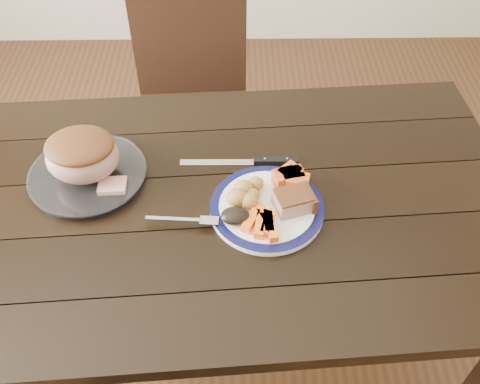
{
  "coord_description": "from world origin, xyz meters",
  "views": [
    {
      "loc": [
        0.07,
        -0.91,
        1.76
      ],
      "look_at": [
        0.08,
        -0.02,
        0.8
      ],
      "focal_mm": 40.0,
      "sensor_mm": 36.0,
      "label": 1
    }
  ],
  "objects_px": {
    "pork_slice": "(293,201)",
    "fork": "(188,220)",
    "roast_joint": "(83,157)",
    "carving_knife": "(261,161)",
    "dining_table": "(210,223)",
    "chair_far": "(193,95)",
    "serving_platter": "(88,176)",
    "dinner_plate": "(267,208)"
  },
  "relations": [
    {
      "from": "dining_table",
      "to": "roast_joint",
      "type": "xyz_separation_m",
      "value": [
        -0.32,
        0.08,
        0.17
      ]
    },
    {
      "from": "dining_table",
      "to": "roast_joint",
      "type": "distance_m",
      "value": 0.37
    },
    {
      "from": "dining_table",
      "to": "fork",
      "type": "bearing_deg",
      "value": -119.83
    },
    {
      "from": "dining_table",
      "to": "carving_knife",
      "type": "relative_size",
      "value": 5.17
    },
    {
      "from": "chair_far",
      "to": "pork_slice",
      "type": "bearing_deg",
      "value": 108.39
    },
    {
      "from": "dinner_plate",
      "to": "roast_joint",
      "type": "bearing_deg",
      "value": 165.57
    },
    {
      "from": "serving_platter",
      "to": "fork",
      "type": "relative_size",
      "value": 1.68
    },
    {
      "from": "chair_far",
      "to": "roast_joint",
      "type": "bearing_deg",
      "value": 68.11
    },
    {
      "from": "pork_slice",
      "to": "fork",
      "type": "xyz_separation_m",
      "value": [
        -0.26,
        -0.04,
        -0.02
      ]
    },
    {
      "from": "pork_slice",
      "to": "fork",
      "type": "relative_size",
      "value": 0.5
    },
    {
      "from": "fork",
      "to": "carving_knife",
      "type": "distance_m",
      "value": 0.29
    },
    {
      "from": "serving_platter",
      "to": "dinner_plate",
      "type": "bearing_deg",
      "value": -14.43
    },
    {
      "from": "serving_platter",
      "to": "fork",
      "type": "height_order",
      "value": "fork"
    },
    {
      "from": "dining_table",
      "to": "chair_far",
      "type": "distance_m",
      "value": 0.76
    },
    {
      "from": "carving_knife",
      "to": "dining_table",
      "type": "bearing_deg",
      "value": -135.57
    },
    {
      "from": "pork_slice",
      "to": "roast_joint",
      "type": "xyz_separation_m",
      "value": [
        -0.53,
        0.13,
        0.04
      ]
    },
    {
      "from": "chair_far",
      "to": "fork",
      "type": "height_order",
      "value": "chair_far"
    },
    {
      "from": "serving_platter",
      "to": "pork_slice",
      "type": "height_order",
      "value": "pork_slice"
    },
    {
      "from": "dining_table",
      "to": "dinner_plate",
      "type": "xyz_separation_m",
      "value": [
        0.15,
        -0.04,
        0.1
      ]
    },
    {
      "from": "dining_table",
      "to": "dinner_plate",
      "type": "height_order",
      "value": "dinner_plate"
    },
    {
      "from": "fork",
      "to": "carving_knife",
      "type": "relative_size",
      "value": 0.56
    },
    {
      "from": "dining_table",
      "to": "carving_knife",
      "type": "height_order",
      "value": "carving_knife"
    },
    {
      "from": "chair_far",
      "to": "serving_platter",
      "type": "xyz_separation_m",
      "value": [
        -0.23,
        -0.66,
        0.23
      ]
    },
    {
      "from": "dinner_plate",
      "to": "pork_slice",
      "type": "bearing_deg",
      "value": -4.76
    },
    {
      "from": "pork_slice",
      "to": "dining_table",
      "type": "bearing_deg",
      "value": 168.56
    },
    {
      "from": "chair_far",
      "to": "fork",
      "type": "distance_m",
      "value": 0.86
    },
    {
      "from": "dining_table",
      "to": "serving_platter",
      "type": "height_order",
      "value": "serving_platter"
    },
    {
      "from": "pork_slice",
      "to": "roast_joint",
      "type": "distance_m",
      "value": 0.54
    },
    {
      "from": "dining_table",
      "to": "serving_platter",
      "type": "relative_size",
      "value": 5.52
    },
    {
      "from": "chair_far",
      "to": "carving_knife",
      "type": "height_order",
      "value": "chair_far"
    },
    {
      "from": "serving_platter",
      "to": "chair_far",
      "type": "bearing_deg",
      "value": 70.79
    },
    {
      "from": "dining_table",
      "to": "fork",
      "type": "relative_size",
      "value": 9.28
    },
    {
      "from": "pork_slice",
      "to": "roast_joint",
      "type": "bearing_deg",
      "value": 166.69
    },
    {
      "from": "roast_joint",
      "to": "carving_knife",
      "type": "bearing_deg",
      "value": 6.42
    },
    {
      "from": "fork",
      "to": "roast_joint",
      "type": "height_order",
      "value": "roast_joint"
    },
    {
      "from": "roast_joint",
      "to": "carving_knife",
      "type": "distance_m",
      "value": 0.47
    },
    {
      "from": "serving_platter",
      "to": "roast_joint",
      "type": "height_order",
      "value": "roast_joint"
    },
    {
      "from": "serving_platter",
      "to": "fork",
      "type": "xyz_separation_m",
      "value": [
        0.27,
        -0.17,
        0.01
      ]
    },
    {
      "from": "roast_joint",
      "to": "carving_knife",
      "type": "relative_size",
      "value": 0.58
    },
    {
      "from": "pork_slice",
      "to": "fork",
      "type": "distance_m",
      "value": 0.26
    },
    {
      "from": "dining_table",
      "to": "chair_far",
      "type": "bearing_deg",
      "value": 97.01
    },
    {
      "from": "dinner_plate",
      "to": "pork_slice",
      "type": "height_order",
      "value": "pork_slice"
    }
  ]
}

